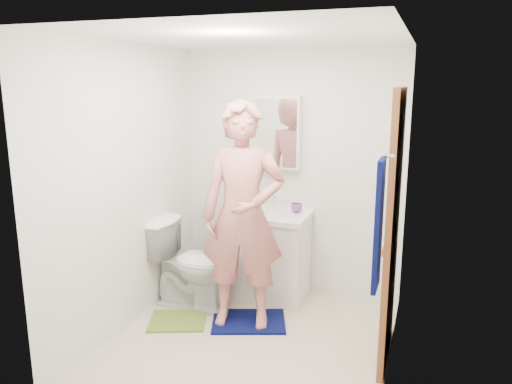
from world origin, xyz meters
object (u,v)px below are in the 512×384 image
Objects in this scene: vanity_cabinet at (268,257)px; soap_dispenser at (240,203)px; medicine_cabinet at (276,132)px; toothbrush_cup at (297,208)px; toilet at (193,263)px; man at (243,216)px; towel at (379,225)px.

soap_dispenser is (-0.27, -0.04, 0.54)m from vanity_cabinet.
soap_dispenser is at bearing -135.22° from medicine_cabinet.
toothbrush_cup is at bearing -25.96° from medicine_cabinet.
medicine_cabinet reaches higher than toilet.
man is at bearing -109.00° from toothbrush_cup.
towel is at bearing -119.08° from toilet.
towel reaches higher than soap_dispenser.
towel is at bearing -59.79° from toothbrush_cup.
man is (-0.00, -0.89, -0.62)m from medicine_cabinet.
toothbrush_cup is at bearing 58.82° from man.
soap_dispenser is (-0.27, -0.27, -0.66)m from medicine_cabinet.
vanity_cabinet is 4.67× the size of soap_dispenser.
toilet is at bearing 148.86° from man.
towel is 1.47m from man.
medicine_cabinet is 1.49m from toilet.
soap_dispenser is at bearing -164.71° from toothbrush_cup.
vanity_cabinet is at bearing 77.40° from man.
towel is (1.18, -1.48, 0.85)m from vanity_cabinet.
man is at bearing 145.17° from towel.
towel is 2.07m from soap_dispenser.
medicine_cabinet reaches higher than vanity_cabinet.
towel is 0.42× the size of man.
vanity_cabinet is 0.42× the size of man.
medicine_cabinet is 1.08m from man.
towel reaches higher than toothbrush_cup.
towel is at bearing -55.39° from medicine_cabinet.
medicine_cabinet reaches higher than man.
medicine_cabinet reaches higher than toothbrush_cup.
soap_dispenser is 0.09× the size of man.
towel reaches higher than vanity_cabinet.
vanity_cabinet is 0.57m from toothbrush_cup.
toothbrush_cup reaches higher than toilet.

